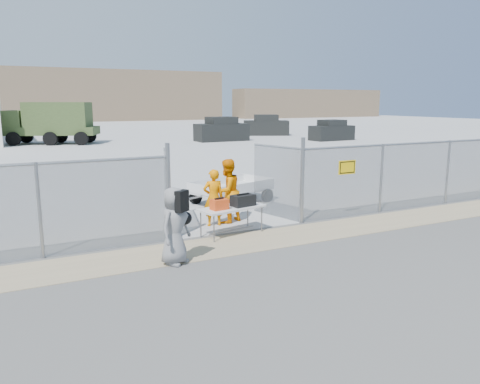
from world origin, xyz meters
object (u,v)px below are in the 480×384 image
security_worker_right (227,191)px  utility_trailer (232,191)px  security_worker_left (213,198)px  visitor (175,226)px  folding_table (232,221)px

security_worker_right → utility_trailer: size_ratio=0.52×
security_worker_left → visitor: 3.24m
security_worker_right → security_worker_left: bearing=-3.7°
folding_table → utility_trailer: size_ratio=0.50×
folding_table → visitor: visitor is taller
visitor → utility_trailer: 6.31m
folding_table → visitor: 2.61m
visitor → security_worker_right: bearing=11.9°
visitor → utility_trailer: size_ratio=0.48×
visitor → utility_trailer: bearing=17.9°
folding_table → security_worker_left: security_worker_left is taller
visitor → security_worker_left: bearing=16.4°
security_worker_left → visitor: size_ratio=0.96×
security_worker_right → visitor: 3.70m
security_worker_left → folding_table: bearing=103.0°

